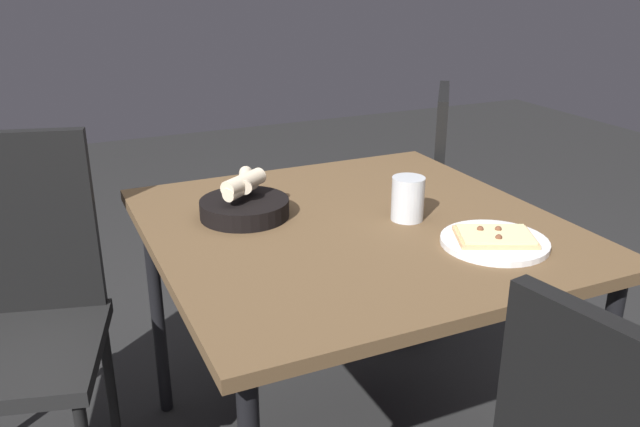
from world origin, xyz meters
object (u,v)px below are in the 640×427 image
Objects in this scene: bread_basket at (244,204)px; chair_near at (13,302)px; beer_glass at (408,201)px; chair_spare at (407,194)px; pizza_plate at (495,240)px; dining_table at (354,246)px.

bread_basket is 0.24× the size of chair_near.
chair_near reaches higher than beer_glass.
chair_near is at bearing 75.25° from bread_basket.
bread_basket is 0.25× the size of chair_spare.
bread_basket is at bearing 121.63° from chair_spare.
bread_basket is 2.05× the size of beer_glass.
chair_near is 1.04× the size of chair_spare.
bread_basket reaches higher than beer_glass.
chair_spare is at bearing -75.98° from chair_near.
beer_glass is at bearing 147.52° from chair_spare.
pizza_plate is 0.27× the size of chair_spare.
beer_glass is at bearing 23.79° from pizza_plate.
bread_basket is 0.42m from beer_glass.
chair_spare is at bearing -58.37° from bread_basket.
pizza_plate reaches higher than dining_table.
beer_glass is at bearing -109.96° from chair_near.
chair_near is at bearing 104.02° from chair_spare.
dining_table is 0.36m from pizza_plate.
dining_table is at bearing 75.81° from beer_glass.
chair_near is (0.15, 0.58, -0.23)m from bread_basket.
pizza_plate is at bearing -131.62° from bread_basket.
beer_glass is 1.04m from chair_near.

